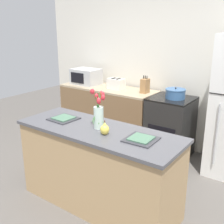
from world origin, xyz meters
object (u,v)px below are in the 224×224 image
Objects in this scene: flower_vase at (99,113)px; plate_setting_left at (64,118)px; stove_range at (170,127)px; microwave at (86,77)px; plate_setting_right at (141,139)px; knife_block at (145,86)px; toaster at (116,84)px; cooking_pot at (175,94)px; pear_figurine at (105,129)px.

plate_setting_left is (-0.50, -0.02, -0.16)m from flower_vase.
stove_range is 1.74m from microwave.
plate_setting_right is 1.85m from knife_block.
knife_block is (-0.36, 1.60, -0.05)m from flower_vase.
plate_setting_right is (0.52, -0.02, -0.16)m from flower_vase.
plate_setting_right is at bearing -1.77° from flower_vase.
toaster is at bearing 131.43° from plate_setting_right.
cooking_pot is (0.65, 1.58, 0.07)m from plate_setting_left.
plate_setting_left is 1.00× the size of plate_setting_right.
plate_setting_right is at bearing -75.61° from stove_range.
microwave is at bearing 134.29° from flower_vase.
stove_range is at bearing -0.37° from toaster.
toaster is 0.58× the size of microwave.
knife_block is (-0.88, 1.62, 0.11)m from plate_setting_right.
microwave and knife_block have the same top height.
plate_setting_right is 1.05× the size of toaster.
cooking_pot is at bearing -0.45° from toaster.
flower_vase is at bearing -77.29° from knife_block.
toaster is (-0.39, 1.59, 0.08)m from plate_setting_left.
microwave is (-1.64, -0.00, 0.59)m from stove_range.
plate_setting_left is at bearing 172.27° from pear_figurine.
flower_vase is at bearing -95.75° from cooking_pot.
stove_range is 3.16× the size of cooking_pot.
microwave is at bearing 142.25° from plate_setting_right.
cooking_pot is 0.52m from knife_block.
knife_block is at bearing 175.95° from stove_range.
flower_vase is at bearing -60.60° from toaster.
plate_setting_right is 1.03× the size of cooking_pot.
knife_block reaches higher than toaster.
microwave reaches higher than stove_range.
stove_range is at bearing 91.65° from pear_figurine.
microwave reaches higher than plate_setting_right.
pear_figurine is 2.38m from microwave.
pear_figurine is 0.37m from plate_setting_right.
cooking_pot is 1.07× the size of knife_block.
knife_block is at bearing 2.93° from toaster.
plate_setting_left is 0.61× the size of microwave.
plate_setting_right is 0.61× the size of microwave.
toaster reaches higher than cooking_pot.
plate_setting_left is (-0.61, -1.59, 0.46)m from stove_range.
stove_range is 3.08× the size of plate_setting_left.
cooking_pot is (0.05, -0.00, 0.52)m from stove_range.
cooking_pot is at bearing 90.01° from pear_figurine.
toaster is at bearing 121.90° from pear_figurine.
knife_block reaches higher than cooking_pot.
plate_setting_right is at bearing 13.92° from pear_figurine.
flower_vase is 0.54m from plate_setting_right.
flower_vase is 1.64m from knife_block.
microwave reaches higher than toaster.
pear_figurine is at bearing -44.75° from microwave.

